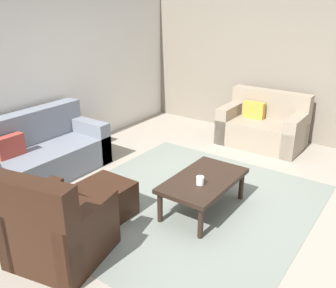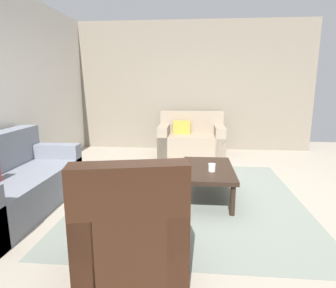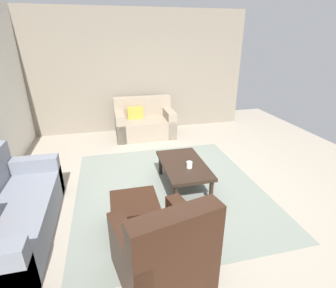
# 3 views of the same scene
# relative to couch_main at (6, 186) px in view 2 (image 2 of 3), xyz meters

# --- Properties ---
(ground_plane) EXTENTS (8.00, 8.00, 0.00)m
(ground_plane) POSITION_rel_couch_main_xyz_m (0.57, -2.11, -0.30)
(ground_plane) COLOR gray
(stone_feature_panel) EXTENTS (0.12, 5.20, 2.80)m
(stone_feature_panel) POSITION_rel_couch_main_xyz_m (3.57, -2.11, 1.10)
(stone_feature_panel) COLOR slate
(stone_feature_panel) RESTS_ON ground_plane
(area_rug) EXTENTS (3.05, 2.80, 0.01)m
(area_rug) POSITION_rel_couch_main_xyz_m (0.57, -2.11, -0.30)
(area_rug) COLOR slate
(area_rug) RESTS_ON ground_plane
(couch_main) EXTENTS (1.93, 0.87, 0.88)m
(couch_main) POSITION_rel_couch_main_xyz_m (0.00, 0.00, 0.00)
(couch_main) COLOR slate
(couch_main) RESTS_ON ground_plane
(couch_loveseat) EXTENTS (0.85, 1.34, 0.88)m
(couch_loveseat) POSITION_rel_couch_main_xyz_m (3.04, -2.10, 0.00)
(couch_loveseat) COLOR gray
(couch_loveseat) RESTS_ON ground_plane
(armchair_leather) EXTENTS (0.96, 0.96, 0.95)m
(armchair_leather) POSITION_rel_couch_main_xyz_m (-0.98, -1.68, 0.01)
(armchair_leather) COLOR black
(armchair_leather) RESTS_ON ground_plane
(ottoman) EXTENTS (0.56, 0.56, 0.40)m
(ottoman) POSITION_rel_couch_main_xyz_m (-0.17, -1.50, -0.10)
(ottoman) COLOR black
(ottoman) RESTS_ON ground_plane
(coffee_table) EXTENTS (1.10, 0.64, 0.41)m
(coffee_table) POSITION_rel_couch_main_xyz_m (0.59, -2.34, 0.06)
(coffee_table) COLOR black
(coffee_table) RESTS_ON ground_plane
(cup) EXTENTS (0.09, 0.09, 0.09)m
(cup) POSITION_rel_couch_main_xyz_m (0.44, -2.38, 0.16)
(cup) COLOR white
(cup) RESTS_ON coffee_table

